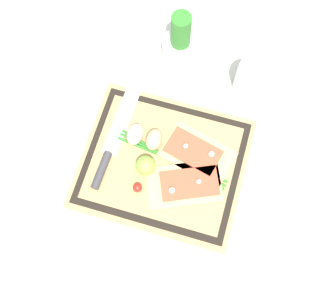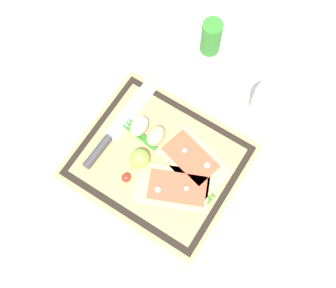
# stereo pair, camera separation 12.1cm
# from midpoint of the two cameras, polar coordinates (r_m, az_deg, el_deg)

# --- Properties ---
(ground_plane) EXTENTS (6.00, 6.00, 0.00)m
(ground_plane) POSITION_cam_midpoint_polar(r_m,az_deg,el_deg) (1.23, 1.65, -2.62)
(ground_plane) COLOR silver
(cutting_board) EXTENTS (0.42, 0.36, 0.02)m
(cutting_board) POSITION_cam_midpoint_polar(r_m,az_deg,el_deg) (1.22, 1.66, -2.50)
(cutting_board) COLOR tan
(cutting_board) RESTS_ON ground_plane
(pizza_slice_near) EXTENTS (0.22, 0.18, 0.02)m
(pizza_slice_near) POSITION_cam_midpoint_polar(r_m,az_deg,el_deg) (1.19, 3.49, -5.70)
(pizza_slice_near) COLOR tan
(pizza_slice_near) RESTS_ON cutting_board
(pizza_slice_far) EXTENTS (0.20, 0.15, 0.02)m
(pizza_slice_far) POSITION_cam_midpoint_polar(r_m,az_deg,el_deg) (1.21, 5.96, -2.41)
(pizza_slice_far) COLOR tan
(pizza_slice_far) RESTS_ON cutting_board
(knife) EXTENTS (0.05, 0.31, 0.02)m
(knife) POSITION_cam_midpoint_polar(r_m,az_deg,el_deg) (1.23, -4.36, 0.52)
(knife) COLOR silver
(knife) RESTS_ON cutting_board
(egg_brown) EXTENTS (0.04, 0.06, 0.04)m
(egg_brown) POSITION_cam_midpoint_polar(r_m,az_deg,el_deg) (1.21, 1.32, 0.61)
(egg_brown) COLOR tan
(egg_brown) RESTS_ON cutting_board
(egg_pink) EXTENTS (0.04, 0.06, 0.04)m
(egg_pink) POSITION_cam_midpoint_polar(r_m,az_deg,el_deg) (1.22, -0.71, 1.83)
(egg_pink) COLOR beige
(egg_pink) RESTS_ON cutting_board
(lime) EXTENTS (0.05, 0.05, 0.05)m
(lime) POSITION_cam_midpoint_polar(r_m,az_deg,el_deg) (1.19, -0.57, -2.17)
(lime) COLOR #7FB742
(lime) RESTS_ON cutting_board
(cherry_tomato_red) EXTENTS (0.02, 0.02, 0.02)m
(cherry_tomato_red) POSITION_cam_midpoint_polar(r_m,az_deg,el_deg) (1.19, -2.25, -4.51)
(cherry_tomato_red) COLOR red
(cherry_tomato_red) RESTS_ON cutting_board
(scallion_bunch) EXTENTS (0.31, 0.09, 0.01)m
(scallion_bunch) POSITION_cam_midpoint_polar(r_m,az_deg,el_deg) (1.21, 2.80, -2.36)
(scallion_bunch) COLOR #2D7528
(scallion_bunch) RESTS_ON cutting_board
(herb_pot) EXTENTS (0.10, 0.10, 0.18)m
(herb_pot) POSITION_cam_midpoint_polar(r_m,az_deg,el_deg) (1.31, 7.71, 10.97)
(herb_pot) COLOR white
(herb_pot) RESTS_ON ground_plane
(sauce_jar) EXTENTS (0.09, 0.09, 0.11)m
(sauce_jar) POSITION_cam_midpoint_polar(r_m,az_deg,el_deg) (1.28, 14.74, 4.37)
(sauce_jar) COLOR silver
(sauce_jar) RESTS_ON ground_plane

